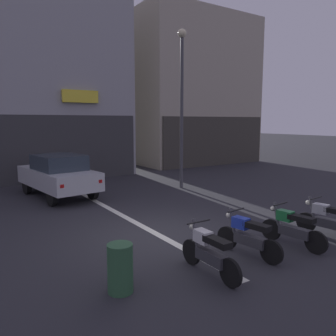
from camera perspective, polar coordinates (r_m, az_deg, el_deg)
ground_plane at (r=8.79m, az=-1.42°, el=-11.38°), size 120.00×120.00×0.00m
lane_centre_line at (r=14.08m, az=-14.39°, el=-4.23°), size 0.20×18.00×0.01m
building_mid_block at (r=21.87m, az=-22.82°, el=13.65°), size 9.05×10.01×10.66m
building_far_right at (r=26.03m, az=1.57°, el=12.59°), size 8.60×9.05×10.08m
car_silver_crossing_near at (r=13.61m, az=-18.09°, el=-1.01°), size 2.26×4.29×1.64m
street_lamp at (r=14.64m, az=2.35°, el=12.55°), size 0.36×0.36×6.71m
motorcycle_white_row_leftmost at (r=6.61m, az=6.97°, el=-13.86°), size 0.55×1.67×0.98m
motorcycle_blue_row_left_mid at (r=7.61m, az=13.35°, el=-11.07°), size 0.55×1.66×0.98m
motorcycle_green_row_centre at (r=8.46m, az=20.27°, el=-9.41°), size 0.55×1.67×0.98m
motorcycle_silver_row_right_mid at (r=9.44m, az=25.44°, el=-7.90°), size 0.55×1.66×0.98m
trash_bin at (r=6.03m, az=-8.09°, el=-16.45°), size 0.44×0.44×0.85m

